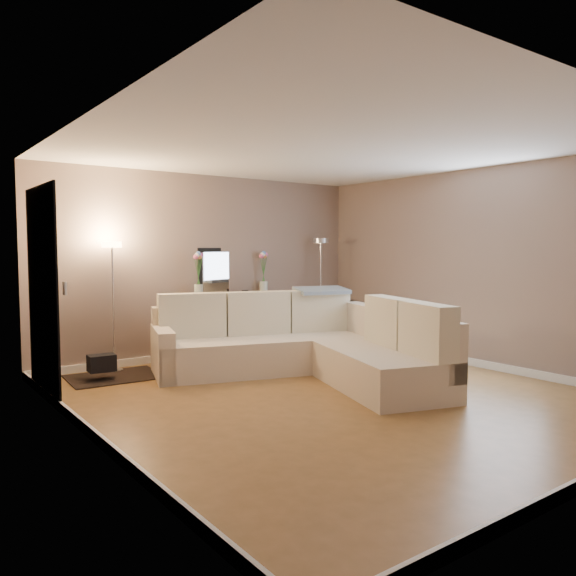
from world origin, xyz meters
TOP-DOWN VIEW (x-y plane):
  - floor at (0.00, 0.00)m, footprint 5.00×5.50m
  - ceiling at (0.00, 0.00)m, footprint 5.00×5.50m
  - wall_back at (0.00, 2.76)m, footprint 5.00×0.02m
  - wall_left at (-2.51, 0.00)m, footprint 0.02×5.50m
  - wall_right at (2.51, 0.00)m, footprint 0.02×5.50m
  - baseboard_back at (0.00, 2.73)m, footprint 5.00×0.03m
  - baseboard_left at (-2.48, 0.00)m, footprint 0.03×5.50m
  - baseboard_right at (2.48, 0.00)m, footprint 0.03×5.50m
  - doorway at (-2.48, 1.70)m, footprint 0.02×1.20m
  - switch_plate at (-2.48, 0.85)m, footprint 0.02×0.08m
  - sectional_sofa at (0.37, 0.94)m, footprint 2.98×3.42m
  - throw_blanket at (1.05, 1.45)m, footprint 0.79×0.58m
  - console_table at (0.24, 2.60)m, footprint 1.36×0.43m
  - leaning_mirror at (0.31, 2.77)m, footprint 0.95×0.10m
  - table_decor at (0.32, 2.56)m, footprint 0.57×0.13m
  - flower_vase_left at (-0.24, 2.57)m, footprint 0.16×0.13m
  - flower_vase_right at (0.89, 2.63)m, footprint 0.16×0.13m
  - floor_lamp_lit at (-1.47, 2.51)m, footprint 0.25×0.25m
  - floor_lamp_unlit at (1.87, 2.46)m, footprint 0.26×0.26m
  - charcoal_rug at (-1.58, 2.21)m, footprint 1.12×0.87m
  - black_bag at (-1.75, 2.14)m, footprint 0.32×0.23m

SIDE VIEW (x-z plane):
  - floor at x=0.00m, z-range -0.01..0.00m
  - charcoal_rug at x=-1.58m, z-range 0.00..0.01m
  - baseboard_back at x=0.00m, z-range 0.00..0.10m
  - baseboard_left at x=-2.48m, z-range 0.00..0.10m
  - baseboard_right at x=2.48m, z-range 0.00..0.10m
  - black_bag at x=-1.75m, z-range 0.11..0.31m
  - sectional_sofa at x=0.37m, z-range -0.13..0.86m
  - console_table at x=0.24m, z-range 0.05..0.88m
  - table_decor at x=0.32m, z-range 0.78..0.92m
  - throw_blanket at x=1.05m, z-range 0.94..1.03m
  - doorway at x=-2.48m, z-range 0.00..2.20m
  - flower_vase_left at x=-0.24m, z-range 0.76..1.47m
  - flower_vase_right at x=0.89m, z-range 0.76..1.47m
  - floor_lamp_lit at x=-1.47m, z-range 0.34..1.98m
  - leaning_mirror at x=0.31m, z-range 0.82..1.57m
  - switch_plate at x=-2.48m, z-range 1.14..1.26m
  - floor_lamp_unlit at x=1.87m, z-range 0.35..2.07m
  - wall_back at x=0.00m, z-range 0.00..2.60m
  - wall_left at x=-2.51m, z-range 0.00..2.60m
  - wall_right at x=2.51m, z-range 0.00..2.60m
  - ceiling at x=0.00m, z-range 2.60..2.61m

